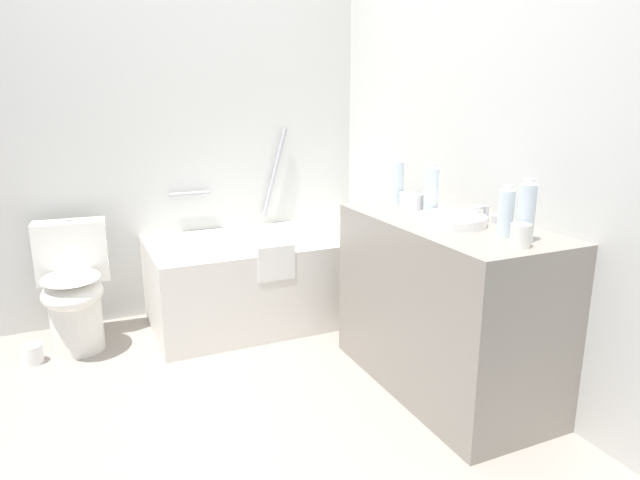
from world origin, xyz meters
The scene contains 17 objects.
ground_plane centered at (0.00, 0.00, 0.00)m, with size 3.78×3.78×0.00m, color #9E9389.
wall_back_tiled centered at (0.00, 1.44, 1.28)m, with size 3.09×0.10×2.57m, color silver.
wall_right_mirror centered at (1.40, 0.00, 1.28)m, with size 0.10×3.18×2.57m, color silver.
bathtub centered at (0.59, 1.01, 0.29)m, with size 1.46×0.77×1.18m.
toilet centered at (-0.56, 1.05, 0.35)m, with size 0.40×0.54×0.72m.
vanity_counter centered at (1.07, -0.16, 0.42)m, with size 0.55×1.16×0.84m, color gray.
sink_basin centered at (1.04, -0.22, 0.86)m, with size 0.32×0.32×0.04m, color white.
sink_faucet centered at (1.23, -0.22, 0.87)m, with size 0.11×0.15×0.08m.
water_bottle_0 centered at (1.11, -0.47, 0.94)m, with size 0.07×0.07×0.21m.
water_bottle_1 centered at (1.06, 0.28, 0.95)m, with size 0.07×0.07×0.25m.
water_bottle_2 centered at (1.12, -0.58, 0.95)m, with size 0.07×0.07×0.25m.
water_bottle_3 centered at (1.07, -0.01, 0.95)m, with size 0.07×0.07×0.25m.
drinking_glass_0 centered at (1.06, 0.18, 0.88)m, with size 0.07×0.07×0.08m, color white.
drinking_glass_1 centered at (1.12, 0.07, 0.89)m, with size 0.07×0.07×0.10m, color white.
drinking_glass_2 centered at (1.05, -0.64, 0.88)m, with size 0.08×0.08×0.09m, color white.
drinking_glass_3 centered at (1.04, 0.07, 0.88)m, with size 0.07×0.07×0.09m, color white.
toilet_paper_roll centered at (-0.80, 0.94, 0.05)m, with size 0.11×0.11×0.10m, color white.
Camera 1 is at (-0.53, -2.23, 1.42)m, focal length 31.59 mm.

